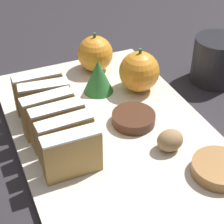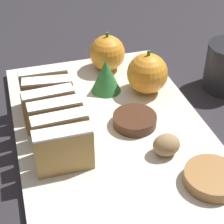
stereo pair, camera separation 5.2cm
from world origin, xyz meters
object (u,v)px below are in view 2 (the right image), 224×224
object	(u,v)px
orange_near	(147,74)
chocolate_cookie	(135,121)
orange_far	(107,53)
walnut	(166,145)

from	to	relation	value
orange_near	chocolate_cookie	xyz separation A→B (m)	(-0.05, -0.08, -0.03)
orange_near	orange_far	world-z (taller)	orange_near
orange_near	chocolate_cookie	distance (m)	0.10
orange_near	chocolate_cookie	bearing A→B (deg)	-120.54
chocolate_cookie	orange_far	bearing A→B (deg)	87.84
orange_far	walnut	world-z (taller)	orange_far
chocolate_cookie	walnut	bearing A→B (deg)	-74.25
orange_far	orange_near	bearing A→B (deg)	-64.77
orange_far	chocolate_cookie	distance (m)	0.17
orange_far	chocolate_cookie	world-z (taller)	orange_far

